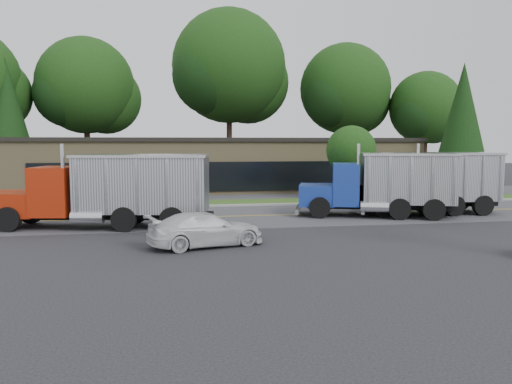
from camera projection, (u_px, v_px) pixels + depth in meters
ground at (232, 254)px, 17.53m from camera, size 140.00×140.00×0.00m
road at (211, 217)px, 26.35m from camera, size 60.00×8.00×0.02m
center_line at (211, 217)px, 26.35m from camera, size 60.00×0.12×0.01m
curb at (205, 207)px, 30.47m from camera, size 60.00×0.30×0.12m
grass_verge at (203, 203)px, 32.24m from camera, size 60.00×3.40×0.03m
far_parking at (199, 195)px, 37.14m from camera, size 60.00×7.00×0.02m
strip_mall at (218, 165)px, 43.17m from camera, size 32.00×12.00×4.00m
tree_far_b at (87, 90)px, 48.42m from camera, size 9.86×9.28×14.06m
tree_far_c at (231, 72)px, 50.63m from camera, size 12.15×11.44×17.34m
tree_far_d at (346, 93)px, 51.86m from camera, size 9.91×9.33×14.14m
tree_far_e at (426, 111)px, 51.42m from camera, size 7.86×7.39×11.21m
evergreen_left at (8, 116)px, 43.61m from camera, size 4.97×4.97×11.30m
evergreen_right at (462, 122)px, 38.04m from camera, size 4.39×4.39×9.97m
tree_verge at (352, 153)px, 33.67m from camera, size 3.56×3.35×5.08m
dump_truck_red at (113, 189)px, 22.88m from camera, size 10.39×4.15×3.36m
dump_truck_blue at (385, 183)px, 26.33m from camera, size 8.37×4.78×3.36m
dump_truck_maroon at (434, 181)px, 27.48m from camera, size 7.98×3.04×3.36m
rally_car at (206, 229)px, 18.91m from camera, size 4.74×2.91×1.28m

